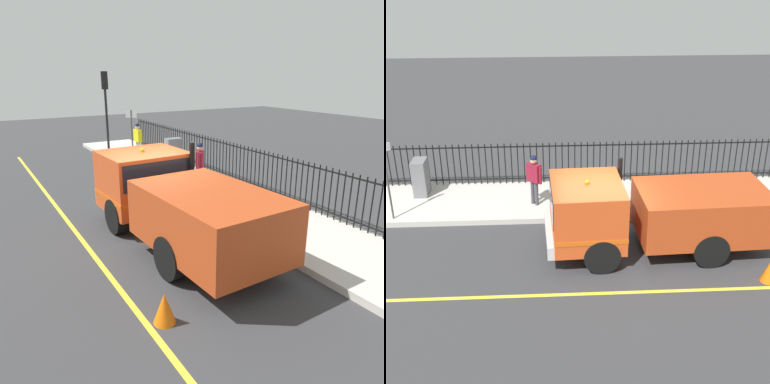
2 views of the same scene
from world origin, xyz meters
The scene contains 11 objects.
ground_plane centered at (0.00, 0.00, 0.00)m, with size 58.55×58.55×0.00m, color #38383A.
sidewalk_slab centered at (3.17, 0.00, 0.09)m, with size 2.91×26.61×0.17m, color beige.
lane_marking centered at (-1.98, 0.00, 0.00)m, with size 0.12×23.95×0.01m, color yellow.
work_truck centered at (0.03, -1.12, 1.20)m, with size 2.47×6.14×2.41m.
worker_standing centered at (2.74, 1.93, 1.20)m, with size 0.47×0.50×1.68m.
pedestrian_distant centered at (2.99, 8.01, 1.20)m, with size 0.26×0.62×1.67m.
iron_fence centered at (4.47, 0.00, 0.92)m, with size 0.04×22.66×1.47m.
traffic_light_near centered at (2.07, 9.70, 3.05)m, with size 0.33×0.26×4.05m.
utility_cabinet centered at (3.72, 5.72, 0.78)m, with size 0.72×0.44×1.22m, color slate.
traffic_cone centered at (-1.68, -4.05, 0.29)m, with size 0.40×0.40×0.57m, color orange.
street_sign centered at (1.99, 6.24, 1.72)m, with size 0.37×0.38×2.48m.
Camera 1 is at (-4.21, -9.23, 4.20)m, focal length 36.00 mm.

